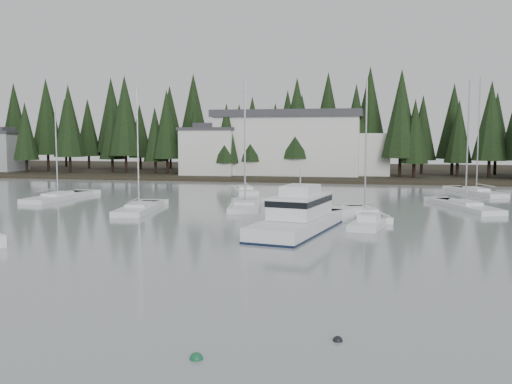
# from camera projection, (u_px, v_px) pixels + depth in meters

# --- Properties ---
(ground) EXTENTS (260.00, 260.00, 0.00)m
(ground) POSITION_uv_depth(u_px,v_px,m) (45.00, 374.00, 16.96)
(ground) COLOR gray
(ground) RESTS_ON ground
(far_shore_land) EXTENTS (240.00, 54.00, 1.00)m
(far_shore_land) POSITION_uv_depth(u_px,v_px,m) (325.00, 172.00, 111.47)
(far_shore_land) COLOR black
(far_shore_land) RESTS_ON ground
(conifer_treeline) EXTENTS (200.00, 22.00, 20.00)m
(conifer_treeline) POSITION_uv_depth(u_px,v_px,m) (319.00, 176.00, 100.75)
(conifer_treeline) COLOR black
(conifer_treeline) RESTS_ON ground
(house_west) EXTENTS (9.54, 7.42, 8.75)m
(house_west) POSITION_uv_depth(u_px,v_px,m) (210.00, 150.00, 97.12)
(house_west) COLOR silver
(house_west) RESTS_ON ground
(harbor_inn) EXTENTS (29.50, 11.50, 10.90)m
(harbor_inn) POSITION_uv_depth(u_px,v_px,m) (300.00, 144.00, 97.22)
(harbor_inn) COLOR silver
(harbor_inn) RESTS_ON ground
(cabin_cruiser_center) EXTENTS (6.11, 12.74, 5.26)m
(cabin_cruiser_center) POSITION_uv_depth(u_px,v_px,m) (298.00, 221.00, 42.24)
(cabin_cruiser_center) COLOR white
(cabin_cruiser_center) RESTS_ON ground
(sailboat_0) EXTENTS (3.05, 10.54, 13.81)m
(sailboat_0) POSITION_uv_depth(u_px,v_px,m) (58.00, 199.00, 63.82)
(sailboat_0) COLOR white
(sailboat_0) RESTS_ON ground
(sailboat_1) EXTENTS (4.70, 9.14, 12.47)m
(sailboat_1) POSITION_uv_depth(u_px,v_px,m) (365.00, 216.00, 50.04)
(sailboat_1) COLOR white
(sailboat_1) RESTS_ON ground
(sailboat_2) EXTENTS (5.79, 10.50, 14.72)m
(sailboat_2) POSITION_uv_depth(u_px,v_px,m) (476.00, 193.00, 69.62)
(sailboat_2) COLOR white
(sailboat_2) RESTS_ON ground
(sailboat_4) EXTENTS (5.17, 8.84, 14.75)m
(sailboat_4) POSITION_uv_depth(u_px,v_px,m) (245.00, 191.00, 71.70)
(sailboat_4) COLOR white
(sailboat_4) RESTS_ON ground
(sailboat_5) EXTENTS (3.85, 9.47, 12.12)m
(sailboat_5) POSITION_uv_depth(u_px,v_px,m) (139.00, 210.00, 53.80)
(sailboat_5) COLOR white
(sailboat_5) RESTS_ON ground
(sailboat_7) EXTENTS (4.17, 8.48, 13.29)m
(sailboat_7) POSITION_uv_depth(u_px,v_px,m) (245.00, 208.00, 55.53)
(sailboat_7) COLOR white
(sailboat_7) RESTS_ON ground
(sailboat_8) EXTENTS (5.86, 10.96, 12.89)m
(sailboat_8) POSITION_uv_depth(u_px,v_px,m) (465.00, 208.00, 55.42)
(sailboat_8) COLOR white
(sailboat_8) RESTS_ON ground
(runabout_1) EXTENTS (3.23, 6.48, 1.42)m
(runabout_1) POSITION_uv_depth(u_px,v_px,m) (369.00, 225.00, 44.46)
(runabout_1) COLOR white
(runabout_1) RESTS_ON ground
(mooring_buoy_green) EXTENTS (0.43, 0.43, 0.43)m
(mooring_buoy_green) POSITION_uv_depth(u_px,v_px,m) (196.00, 359.00, 18.06)
(mooring_buoy_green) COLOR #145933
(mooring_buoy_green) RESTS_ON ground
(mooring_buoy_dark) EXTENTS (0.35, 0.35, 0.35)m
(mooring_buoy_dark) POSITION_uv_depth(u_px,v_px,m) (338.00, 341.00, 19.66)
(mooring_buoy_dark) COLOR black
(mooring_buoy_dark) RESTS_ON ground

